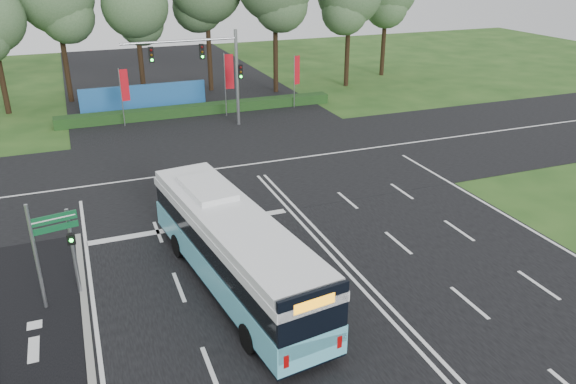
{
  "coord_description": "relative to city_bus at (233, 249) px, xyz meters",
  "views": [
    {
      "loc": [
        -9.41,
        -18.9,
        12.15
      ],
      "look_at": [
        -1.24,
        2.0,
        2.44
      ],
      "focal_mm": 35.0,
      "sensor_mm": 36.0,
      "label": 1
    }
  ],
  "objects": [
    {
      "name": "ground",
      "position": [
        4.53,
        0.71,
        -1.71
      ],
      "size": [
        120.0,
        120.0,
        0.0
      ],
      "primitive_type": "plane",
      "color": "#204517",
      "rests_on": "ground"
    },
    {
      "name": "road_main",
      "position": [
        4.53,
        0.71,
        -1.69
      ],
      "size": [
        20.0,
        120.0,
        0.04
      ],
      "primitive_type": "cube",
      "color": "black",
      "rests_on": "ground"
    },
    {
      "name": "road_cross",
      "position": [
        4.53,
        12.71,
        -1.69
      ],
      "size": [
        120.0,
        14.0,
        0.05
      ],
      "primitive_type": "cube",
      "color": "black",
      "rests_on": "ground"
    },
    {
      "name": "bike_path",
      "position": [
        -7.97,
        -2.29,
        -1.68
      ],
      "size": [
        5.0,
        18.0,
        0.06
      ],
      "primitive_type": "cube",
      "color": "black",
      "rests_on": "ground"
    },
    {
      "name": "kerb_strip",
      "position": [
        -5.57,
        -2.29,
        -1.65
      ],
      "size": [
        0.25,
        18.0,
        0.12
      ],
      "primitive_type": "cube",
      "color": "gray",
      "rests_on": "ground"
    },
    {
      "name": "city_bus",
      "position": [
        0.0,
        0.0,
        0.0
      ],
      "size": [
        3.99,
        12.05,
        3.4
      ],
      "rotation": [
        0.0,
        0.0,
        0.13
      ],
      "color": "#5EC3DA",
      "rests_on": "ground"
    },
    {
      "name": "pedestrian_signal",
      "position": [
        -5.67,
        1.67,
        0.25
      ],
      "size": [
        0.3,
        0.42,
        3.58
      ],
      "rotation": [
        0.0,
        0.0,
        -0.08
      ],
      "color": "gray",
      "rests_on": "ground"
    },
    {
      "name": "street_sign",
      "position": [
        -6.55,
        1.21,
        0.93
      ],
      "size": [
        1.62,
        0.38,
        4.21
      ],
      "rotation": [
        0.0,
        0.0,
        0.18
      ],
      "color": "gray",
      "rests_on": "ground"
    },
    {
      "name": "banner_flag_left",
      "position": [
        -1.28,
        23.93,
        1.13
      ],
      "size": [
        0.64,
        0.12,
        4.34
      ],
      "rotation": [
        0.0,
        0.0,
        0.11
      ],
      "color": "gray",
      "rests_on": "ground"
    },
    {
      "name": "banner_flag_mid",
      "position": [
        6.56,
        23.77,
        1.51
      ],
      "size": [
        0.73,
        0.16,
        4.97
      ],
      "rotation": [
        0.0,
        0.0,
        -0.15
      ],
      "color": "gray",
      "rests_on": "ground"
    },
    {
      "name": "banner_flag_right",
      "position": [
        12.52,
        24.45,
        1.14
      ],
      "size": [
        0.6,
        0.29,
        4.35
      ],
      "rotation": [
        0.0,
        0.0,
        0.41
      ],
      "color": "gray",
      "rests_on": "ground"
    },
    {
      "name": "traffic_light_gantry",
      "position": [
        4.74,
        21.21,
        2.95
      ],
      "size": [
        8.41,
        0.28,
        7.0
      ],
      "color": "gray",
      "rests_on": "ground"
    },
    {
      "name": "hedge",
      "position": [
        4.53,
        25.21,
        -1.31
      ],
      "size": [
        22.0,
        1.2,
        0.8
      ],
      "primitive_type": "cube",
      "color": "#163814",
      "rests_on": "ground"
    },
    {
      "name": "blue_hoarding",
      "position": [
        0.53,
        27.71,
        -0.61
      ],
      "size": [
        10.0,
        0.3,
        2.2
      ],
      "primitive_type": "cube",
      "color": "#1B5495",
      "rests_on": "ground"
    }
  ]
}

